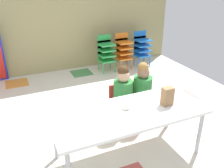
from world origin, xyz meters
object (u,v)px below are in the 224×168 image
object	(u,v)px
kid_chair_orange_stack	(123,49)
seated_child_middle_seat	(142,87)
paper_bag_brown	(167,96)
kid_chair_green_stack	(106,51)
paper_plate_near_edge	(126,109)
donut_powdered_on_plate	(126,108)
kid_chair_blue_stack	(142,47)
craft_table	(129,115)
paper_plate_center_table	(149,107)
seated_child_near_camera	(123,91)

from	to	relation	value
kid_chair_orange_stack	seated_child_middle_seat	bearing A→B (deg)	-109.69
paper_bag_brown	kid_chair_green_stack	bearing A→B (deg)	82.18
paper_plate_near_edge	donut_powdered_on_plate	size ratio (longest dim) A/B	1.76
paper_plate_near_edge	kid_chair_blue_stack	bearing A→B (deg)	56.14
seated_child_middle_seat	paper_bag_brown	world-z (taller)	seated_child_middle_seat
donut_powdered_on_plate	kid_chair_blue_stack	bearing A→B (deg)	56.14
craft_table	paper_plate_near_edge	xyz separation A→B (m)	(-0.01, 0.06, 0.06)
seated_child_middle_seat	craft_table	bearing A→B (deg)	-131.36
seated_child_middle_seat	paper_bag_brown	size ratio (longest dim) A/B	4.17
paper_plate_center_table	kid_chair_blue_stack	bearing A→B (deg)	60.86
seated_child_middle_seat	kid_chair_green_stack	size ratio (longest dim) A/B	1.15
paper_bag_brown	seated_child_middle_seat	bearing A→B (deg)	85.34
paper_plate_near_edge	donut_powdered_on_plate	world-z (taller)	donut_powdered_on_plate
craft_table	seated_child_middle_seat	bearing A→B (deg)	48.64
kid_chair_orange_stack	paper_plate_near_edge	size ratio (longest dim) A/B	4.44
seated_child_middle_seat	seated_child_near_camera	bearing A→B (deg)	180.00
seated_child_near_camera	kid_chair_orange_stack	world-z (taller)	seated_child_near_camera
paper_plate_center_table	donut_powdered_on_plate	world-z (taller)	donut_powdered_on_plate
seated_child_near_camera	kid_chair_blue_stack	size ratio (longest dim) A/B	1.15
kid_chair_orange_stack	donut_powdered_on_plate	xyz separation A→B (m)	(-1.28, -2.62, 0.18)
paper_plate_near_edge	paper_plate_center_table	world-z (taller)	same
paper_bag_brown	kid_chair_blue_stack	bearing A→B (deg)	64.89
kid_chair_blue_stack	seated_child_near_camera	bearing A→B (deg)	-126.28
craft_table	seated_child_near_camera	xyz separation A→B (m)	(0.22, 0.59, -0.01)
paper_plate_center_table	donut_powdered_on_plate	bearing A→B (deg)	164.76
seated_child_near_camera	paper_bag_brown	distance (m)	0.71
paper_plate_center_table	kid_chair_green_stack	bearing A→B (deg)	77.44
paper_bag_brown	paper_plate_near_edge	xyz separation A→B (m)	(-0.48, 0.10, -0.11)
seated_child_middle_seat	paper_plate_center_table	world-z (taller)	seated_child_middle_seat
craft_table	kid_chair_green_stack	distance (m)	2.81
seated_child_middle_seat	paper_plate_center_table	size ratio (longest dim) A/B	5.10
seated_child_near_camera	paper_plate_center_table	bearing A→B (deg)	-87.39
seated_child_near_camera	paper_plate_near_edge	distance (m)	0.59
seated_child_near_camera	seated_child_middle_seat	size ratio (longest dim) A/B	1.00
seated_child_middle_seat	donut_powdered_on_plate	world-z (taller)	seated_child_middle_seat
kid_chair_blue_stack	craft_table	bearing A→B (deg)	-123.12
craft_table	donut_powdered_on_plate	distance (m)	0.10
seated_child_middle_seat	kid_chair_green_stack	bearing A→B (deg)	81.22
craft_table	paper_plate_center_table	distance (m)	0.25
kid_chair_blue_stack	donut_powdered_on_plate	bearing A→B (deg)	-123.86
seated_child_near_camera	kid_chair_green_stack	size ratio (longest dim) A/B	1.15
seated_child_near_camera	paper_bag_brown	xyz separation A→B (m)	(0.25, -0.64, 0.17)
seated_child_near_camera	paper_plate_center_table	xyz separation A→B (m)	(0.03, -0.61, 0.07)
paper_bag_brown	paper_plate_near_edge	distance (m)	0.50
seated_child_near_camera	seated_child_middle_seat	world-z (taller)	same
seated_child_middle_seat	paper_plate_near_edge	distance (m)	0.76
kid_chair_orange_stack	kid_chair_blue_stack	size ratio (longest dim) A/B	1.00
seated_child_middle_seat	paper_plate_near_edge	size ratio (longest dim) A/B	5.10
paper_bag_brown	seated_child_near_camera	bearing A→B (deg)	111.72
seated_child_near_camera	seated_child_middle_seat	bearing A→B (deg)	0.00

